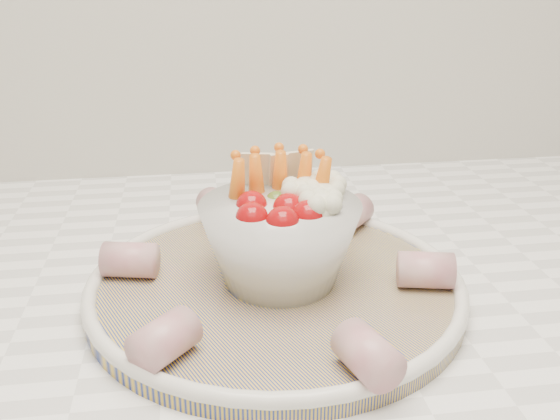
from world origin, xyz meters
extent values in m
cube|color=white|center=(0.00, 1.45, 0.90)|extent=(2.04, 0.62, 0.04)
cylinder|color=navy|center=(0.15, 1.42, 0.93)|extent=(0.41, 0.41, 0.01)
torus|color=white|center=(0.15, 1.42, 0.94)|extent=(0.31, 0.31, 0.01)
sphere|color=#9C0A0C|center=(0.13, 1.40, 1.00)|extent=(0.03, 0.03, 0.03)
sphere|color=#9C0A0C|center=(0.15, 1.39, 1.00)|extent=(0.03, 0.03, 0.03)
sphere|color=#9C0A0C|center=(0.17, 1.40, 1.00)|extent=(0.03, 0.03, 0.03)
sphere|color=#9C0A0C|center=(0.13, 1.42, 1.00)|extent=(0.03, 0.03, 0.03)
sphere|color=#9C0A0C|center=(0.16, 1.41, 1.00)|extent=(0.03, 0.03, 0.03)
sphere|color=#9C0A0C|center=(0.18, 1.42, 1.00)|extent=(0.03, 0.03, 0.03)
sphere|color=#4D6A23|center=(0.15, 1.44, 1.00)|extent=(0.02, 0.02, 0.02)
cone|color=orange|center=(0.14, 1.45, 1.01)|extent=(0.02, 0.03, 0.06)
cone|color=orange|center=(0.16, 1.46, 1.01)|extent=(0.02, 0.03, 0.06)
cone|color=orange|center=(0.18, 1.45, 1.01)|extent=(0.02, 0.03, 0.06)
cone|color=orange|center=(0.12, 1.44, 1.01)|extent=(0.02, 0.03, 0.06)
cone|color=orange|center=(0.19, 1.43, 1.01)|extent=(0.03, 0.03, 0.06)
sphere|color=silver|center=(0.19, 1.43, 1.00)|extent=(0.03, 0.03, 0.03)
sphere|color=silver|center=(0.18, 1.40, 1.00)|extent=(0.03, 0.03, 0.03)
sphere|color=silver|center=(0.20, 1.45, 1.00)|extent=(0.03, 0.03, 0.03)
sphere|color=silver|center=(0.17, 1.43, 1.00)|extent=(0.03, 0.03, 0.03)
cube|color=beige|center=(0.15, 1.47, 1.01)|extent=(0.04, 0.02, 0.04)
cube|color=beige|center=(0.17, 1.47, 1.01)|extent=(0.04, 0.02, 0.04)
cylinder|color=#B15160|center=(0.27, 1.39, 0.95)|extent=(0.05, 0.04, 0.03)
cylinder|color=#B15160|center=(0.24, 1.52, 0.95)|extent=(0.05, 0.05, 0.03)
cylinder|color=#B15160|center=(0.11, 1.55, 0.95)|extent=(0.04, 0.05, 0.03)
cylinder|color=#B15160|center=(0.03, 1.45, 0.95)|extent=(0.05, 0.04, 0.03)
cylinder|color=#B15160|center=(0.06, 1.32, 0.95)|extent=(0.05, 0.05, 0.03)
cylinder|color=#B15160|center=(0.19, 1.29, 0.95)|extent=(0.04, 0.05, 0.03)
camera|label=1|loc=(0.09, 0.96, 1.19)|focal=40.00mm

